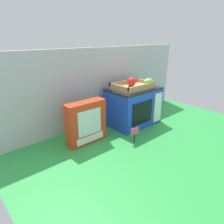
{
  "coord_description": "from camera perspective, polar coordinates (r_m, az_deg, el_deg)",
  "views": [
    {
      "loc": [
        -0.95,
        -0.93,
        0.63
      ],
      "look_at": [
        -0.09,
        0.03,
        0.15
      ],
      "focal_mm": 32.54,
      "sensor_mm": 36.0,
      "label": 1
    }
  ],
  "objects": [
    {
      "name": "toy_microwave",
      "position": [
        1.52,
        6.07,
        1.64
      ],
      "size": [
        0.38,
        0.26,
        0.27
      ],
      "color": "blue",
      "rests_on": "ground"
    },
    {
      "name": "display_back_panel",
      "position": [
        1.54,
        -2.5,
        7.42
      ],
      "size": [
        1.61,
        0.03,
        0.56
      ],
      "primitive_type": "cube",
      "color": "#B7BABF",
      "rests_on": "ground"
    },
    {
      "name": "cookie_set_box",
      "position": [
        1.25,
        -7.3,
        -2.93
      ],
      "size": [
        0.25,
        0.08,
        0.26
      ],
      "color": "red",
      "rests_on": "ground"
    },
    {
      "name": "price_sign",
      "position": [
        1.27,
        6.4,
        -5.77
      ],
      "size": [
        0.07,
        0.01,
        0.1
      ],
      "color": "black",
      "rests_on": "ground"
    },
    {
      "name": "food_groups_crate",
      "position": [
        1.47,
        6.28,
        7.45
      ],
      "size": [
        0.28,
        0.19,
        0.08
      ],
      "color": "tan",
      "rests_on": "toy_microwave"
    },
    {
      "name": "ground_plane",
      "position": [
        1.47,
        3.47,
        -4.79
      ],
      "size": [
        1.7,
        1.7,
        0.0
      ],
      "primitive_type": "plane",
      "color": "green",
      "rests_on": "ground"
    }
  ]
}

